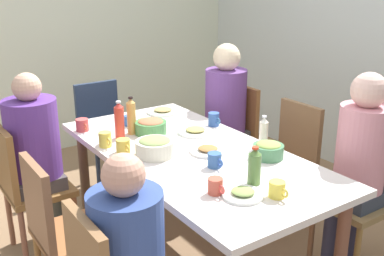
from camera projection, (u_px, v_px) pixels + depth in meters
name	position (u px, v px, depth m)	size (l,w,h in m)	color
ground_plane	(192.00, 256.00, 3.11)	(5.75, 5.75, 0.00)	#8F6D4D
wall_left	(52.00, 23.00, 4.60)	(0.12, 4.30, 2.60)	silver
dining_table	(192.00, 163.00, 2.89)	(1.94, 0.95, 0.75)	silver
chair_0	(364.00, 190.00, 2.89)	(0.40, 0.40, 0.90)	olive
person_0	(360.00, 157.00, 2.77)	(0.30, 0.30, 1.26)	#2A2B42
person_1	(130.00, 251.00, 1.97)	(0.32, 0.32, 1.13)	#3D3A3D
chair_2	(25.00, 183.00, 2.99)	(0.40, 0.40, 0.90)	brown
person_2	(35.00, 147.00, 2.96)	(0.33, 0.33, 1.22)	#383741
chair_3	(60.00, 226.00, 2.48)	(0.40, 0.40, 0.90)	brown
chair_4	(288.00, 157.00, 3.40)	(0.40, 0.40, 0.90)	brown
chair_5	(103.00, 129.00, 3.99)	(0.40, 0.40, 0.90)	#2B3D46
chair_6	(232.00, 133.00, 3.90)	(0.40, 0.40, 0.90)	olive
person_6	(225.00, 105.00, 3.77)	(0.33, 0.33, 1.26)	#3D473E
plate_0	(243.00, 194.00, 2.29)	(0.21, 0.21, 0.04)	white
plate_1	(208.00, 150.00, 2.83)	(0.22, 0.22, 0.04)	white
plate_2	(195.00, 131.00, 3.17)	(0.24, 0.24, 0.04)	white
plate_3	(163.00, 111.00, 3.62)	(0.25, 0.25, 0.04)	white
bowl_0	(155.00, 147.00, 2.78)	(0.23, 0.23, 0.11)	beige
bowl_1	(268.00, 150.00, 2.75)	(0.18, 0.18, 0.10)	#478055
bowl_2	(151.00, 126.00, 3.15)	(0.21, 0.21, 0.10)	#458547
cup_0	(130.00, 120.00, 3.32)	(0.12, 0.09, 0.07)	#2F5A9B
cup_1	(215.00, 160.00, 2.62)	(0.11, 0.08, 0.08)	#345C9B
cup_2	(105.00, 139.00, 2.92)	(0.12, 0.08, 0.10)	#E1CD4E
cup_3	(277.00, 189.00, 2.27)	(0.12, 0.08, 0.08)	yellow
cup_4	(123.00, 146.00, 2.83)	(0.12, 0.09, 0.08)	gold
cup_5	(214.00, 119.00, 3.31)	(0.11, 0.08, 0.10)	#31559C
cup_6	(82.00, 125.00, 3.21)	(0.12, 0.09, 0.08)	#C24846
cup_7	(216.00, 186.00, 2.31)	(0.11, 0.07, 0.08)	#C24F3B
bottle_0	(131.00, 116.00, 3.12)	(0.06, 0.06, 0.26)	#C69244
bottle_1	(264.00, 132.00, 2.91)	(0.05, 0.05, 0.20)	beige
bottle_2	(254.00, 167.00, 2.40)	(0.07, 0.07, 0.21)	#527C3F
bottle_3	(119.00, 121.00, 3.04)	(0.06, 0.06, 0.25)	red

